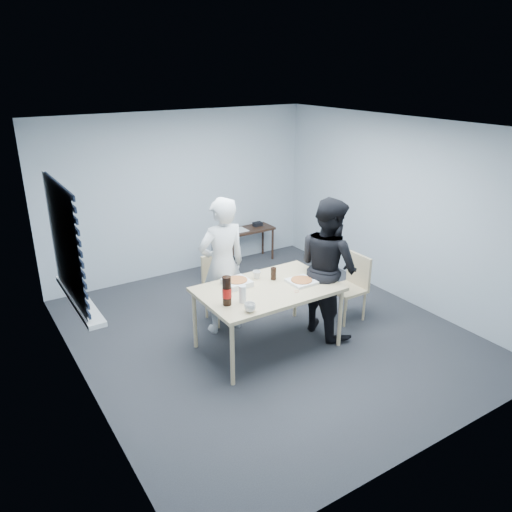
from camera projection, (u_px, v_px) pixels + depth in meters
room at (69, 251)px, 5.13m from camera, size 5.00×5.00×5.00m
dining_table at (268, 292)px, 5.88m from camera, size 1.62×1.03×0.79m
chair_far at (220, 283)px, 6.66m from camera, size 0.42×0.42×0.89m
chair_right at (352, 282)px, 6.67m from camera, size 0.42×0.42×0.89m
person_white at (222, 266)px, 6.23m from camera, size 0.65×0.42×1.77m
person_black at (328, 267)px, 6.20m from camera, size 0.47×0.86×1.77m
side_table at (248, 233)px, 8.61m from camera, size 0.89×0.40×0.59m
stool at (222, 263)px, 7.80m from camera, size 0.32×0.32×0.44m
backpack at (222, 245)px, 7.68m from camera, size 0.28×0.21×0.40m
pizza_box_a at (237, 282)px, 5.91m from camera, size 0.29×0.29×0.07m
pizza_box_b at (301, 281)px, 5.98m from camera, size 0.30×0.30×0.04m
mug_a at (250, 307)px, 5.28m from camera, size 0.17×0.17×0.10m
mug_b at (257, 275)px, 6.09m from camera, size 0.10×0.10×0.09m
cola_glass at (273, 274)px, 6.05m from camera, size 0.07×0.07×0.15m
soda_bottle at (227, 291)px, 5.39m from camera, size 0.10×0.10×0.33m
plastic_cups at (243, 294)px, 5.47m from camera, size 0.11×0.11×0.20m
rubber_band at (297, 292)px, 5.75m from camera, size 0.07×0.07×0.00m
papers at (240, 230)px, 8.52m from camera, size 0.26×0.31×0.00m
black_box at (258, 224)px, 8.71m from camera, size 0.17×0.13×0.07m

